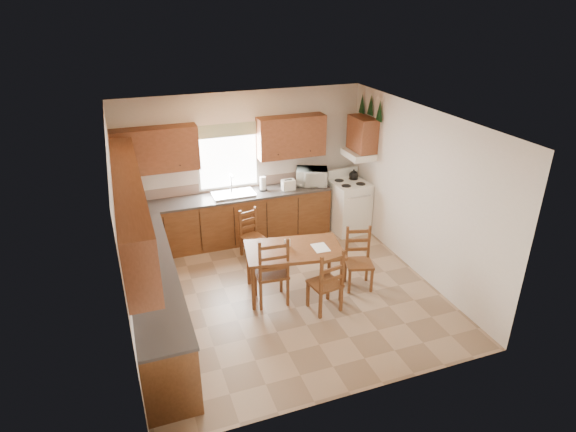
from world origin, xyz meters
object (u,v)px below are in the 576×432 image
object	(u,v)px
dining_table	(294,271)
chair_near_right	(271,269)
stove	(348,207)
microwave	(312,177)
chair_far_left	(252,234)
chair_near_left	(325,280)
chair_far_right	(359,260)

from	to	relation	value
dining_table	chair_near_right	size ratio (longest dim) A/B	1.29
stove	microwave	size ratio (longest dim) A/B	1.82
dining_table	stove	bearing A→B (deg)	53.51
stove	microwave	bearing A→B (deg)	149.66
stove	dining_table	bearing A→B (deg)	-141.59
microwave	chair_far_left	distance (m)	1.68
chair_far_left	microwave	bearing A→B (deg)	12.49
chair_near_left	chair_near_right	xyz separation A→B (m)	(-0.66, 0.46, 0.06)
stove	chair_far_right	size ratio (longest dim) A/B	1.00
dining_table	chair_near_right	bearing A→B (deg)	-155.98
dining_table	chair_far_right	xyz separation A→B (m)	(1.01, -0.21, 0.10)
dining_table	chair_near_left	distance (m)	0.63
chair_near_left	chair_far_left	size ratio (longest dim) A/B	1.16
microwave	stove	bearing A→B (deg)	-3.14
chair_near_left	chair_far_left	bearing A→B (deg)	-83.10
chair_near_right	chair_far_left	distance (m)	1.41
stove	chair_far_right	xyz separation A→B (m)	(-0.75, -1.88, -0.00)
microwave	chair_near_right	xyz separation A→B (m)	(-1.50, -2.08, -0.53)
chair_far_right	chair_far_left	bearing A→B (deg)	145.78
chair_far_left	dining_table	bearing A→B (deg)	-91.83
chair_near_left	chair_far_left	xyz separation A→B (m)	(-0.55, 1.86, -0.07)
chair_near_left	microwave	bearing A→B (deg)	-117.74
stove	chair_near_left	distance (m)	2.69
chair_far_right	chair_near_right	bearing A→B (deg)	-169.10
microwave	chair_near_right	size ratio (longest dim) A/B	0.48
stove	microwave	world-z (taller)	microwave
chair_far_left	chair_far_right	bearing A→B (deg)	-63.39
chair_near_right	dining_table	bearing A→B (deg)	-161.44
chair_near_right	chair_far_right	world-z (taller)	chair_near_right
microwave	chair_far_left	bearing A→B (deg)	-131.62
dining_table	chair_far_right	size ratio (longest dim) A/B	1.48
stove	chair_far_right	bearing A→B (deg)	-117.01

